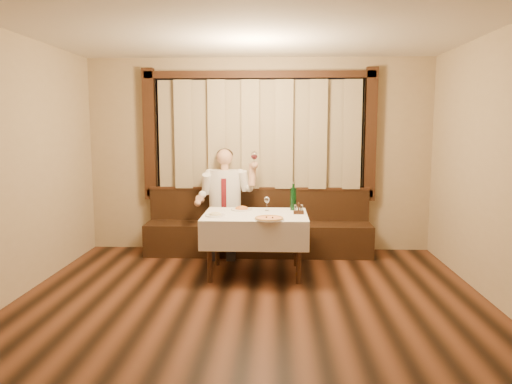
{
  "coord_description": "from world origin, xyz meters",
  "views": [
    {
      "loc": [
        0.26,
        -4.31,
        1.83
      ],
      "look_at": [
        0.0,
        1.9,
        1.0
      ],
      "focal_mm": 35.0,
      "sensor_mm": 36.0,
      "label": 1
    }
  ],
  "objects_px": {
    "banquette": "(258,232)",
    "seated_man": "(225,194)",
    "dining_table": "(255,222)",
    "pasta_cream": "(215,213)",
    "pizza": "(269,218)",
    "green_bottle": "(293,198)",
    "cruet_caddy": "(299,210)",
    "pasta_red": "(242,207)"
  },
  "relations": [
    {
      "from": "dining_table",
      "to": "cruet_caddy",
      "type": "height_order",
      "value": "cruet_caddy"
    },
    {
      "from": "pizza",
      "to": "pasta_cream",
      "type": "distance_m",
      "value": 0.69
    },
    {
      "from": "dining_table",
      "to": "pizza",
      "type": "height_order",
      "value": "pizza"
    },
    {
      "from": "green_bottle",
      "to": "cruet_caddy",
      "type": "height_order",
      "value": "green_bottle"
    },
    {
      "from": "seated_man",
      "to": "banquette",
      "type": "bearing_deg",
      "value": 10.98
    },
    {
      "from": "pasta_cream",
      "to": "cruet_caddy",
      "type": "height_order",
      "value": "cruet_caddy"
    },
    {
      "from": "pasta_cream",
      "to": "green_bottle",
      "type": "bearing_deg",
      "value": 25.81
    },
    {
      "from": "cruet_caddy",
      "to": "seated_man",
      "type": "xyz_separation_m",
      "value": [
        -1.0,
        0.92,
        0.06
      ]
    },
    {
      "from": "banquette",
      "to": "cruet_caddy",
      "type": "distance_m",
      "value": 1.24
    },
    {
      "from": "green_bottle",
      "to": "pasta_red",
      "type": "bearing_deg",
      "value": -177.45
    },
    {
      "from": "dining_table",
      "to": "green_bottle",
      "type": "height_order",
      "value": "green_bottle"
    },
    {
      "from": "banquette",
      "to": "pizza",
      "type": "distance_m",
      "value": 1.49
    },
    {
      "from": "banquette",
      "to": "green_bottle",
      "type": "xyz_separation_m",
      "value": [
        0.47,
        -0.73,
        0.6
      ]
    },
    {
      "from": "banquette",
      "to": "pasta_red",
      "type": "distance_m",
      "value": 0.92
    },
    {
      "from": "banquette",
      "to": "seated_man",
      "type": "xyz_separation_m",
      "value": [
        -0.47,
        -0.09,
        0.55
      ]
    },
    {
      "from": "pasta_red",
      "to": "pasta_cream",
      "type": "relative_size",
      "value": 1.13
    },
    {
      "from": "green_bottle",
      "to": "seated_man",
      "type": "relative_size",
      "value": 0.24
    },
    {
      "from": "seated_man",
      "to": "pasta_cream",
      "type": "bearing_deg",
      "value": -90.16
    },
    {
      "from": "pizza",
      "to": "pasta_cream",
      "type": "relative_size",
      "value": 1.42
    },
    {
      "from": "pasta_cream",
      "to": "pizza",
      "type": "bearing_deg",
      "value": -18.69
    },
    {
      "from": "pasta_red",
      "to": "seated_man",
      "type": "distance_m",
      "value": 0.73
    },
    {
      "from": "green_bottle",
      "to": "seated_man",
      "type": "xyz_separation_m",
      "value": [
        -0.94,
        0.63,
        -0.04
      ]
    },
    {
      "from": "green_bottle",
      "to": "dining_table",
      "type": "bearing_deg",
      "value": -147.8
    },
    {
      "from": "dining_table",
      "to": "cruet_caddy",
      "type": "bearing_deg",
      "value": 1.59
    },
    {
      "from": "pizza",
      "to": "green_bottle",
      "type": "bearing_deg",
      "value": 66.27
    },
    {
      "from": "pizza",
      "to": "seated_man",
      "type": "relative_size",
      "value": 0.23
    },
    {
      "from": "green_bottle",
      "to": "cruet_caddy",
      "type": "relative_size",
      "value": 2.6
    },
    {
      "from": "pizza",
      "to": "pasta_cream",
      "type": "xyz_separation_m",
      "value": [
        -0.65,
        0.22,
        0.02
      ]
    },
    {
      "from": "banquette",
      "to": "pasta_red",
      "type": "relative_size",
      "value": 11.69
    },
    {
      "from": "banquette",
      "to": "pizza",
      "type": "height_order",
      "value": "banquette"
    },
    {
      "from": "banquette",
      "to": "green_bottle",
      "type": "bearing_deg",
      "value": -56.88
    },
    {
      "from": "banquette",
      "to": "dining_table",
      "type": "xyz_separation_m",
      "value": [
        0.0,
        -1.02,
        0.34
      ]
    },
    {
      "from": "cruet_caddy",
      "to": "banquette",
      "type": "bearing_deg",
      "value": 118.77
    },
    {
      "from": "banquette",
      "to": "pizza",
      "type": "bearing_deg",
      "value": -82.88
    },
    {
      "from": "pasta_cream",
      "to": "seated_man",
      "type": "bearing_deg",
      "value": 89.84
    },
    {
      "from": "dining_table",
      "to": "pizza",
      "type": "bearing_deg",
      "value": -65.24
    },
    {
      "from": "pasta_red",
      "to": "cruet_caddy",
      "type": "relative_size",
      "value": 2.01
    },
    {
      "from": "banquette",
      "to": "dining_table",
      "type": "bearing_deg",
      "value": -90.0
    },
    {
      "from": "dining_table",
      "to": "pasta_cream",
      "type": "relative_size",
      "value": 5.23
    },
    {
      "from": "pasta_cream",
      "to": "seated_man",
      "type": "xyz_separation_m",
      "value": [
        0.0,
        1.09,
        0.07
      ]
    },
    {
      "from": "green_bottle",
      "to": "cruet_caddy",
      "type": "xyz_separation_m",
      "value": [
        0.06,
        -0.28,
        -0.1
      ]
    },
    {
      "from": "pasta_red",
      "to": "seated_man",
      "type": "bearing_deg",
      "value": 113.25
    }
  ]
}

